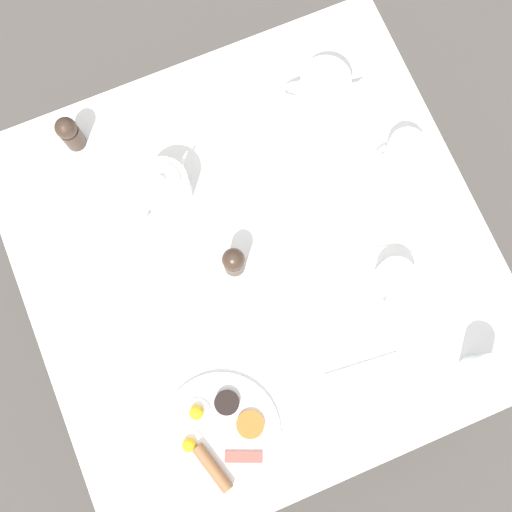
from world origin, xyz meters
name	(u,v)px	position (x,y,z in m)	size (l,w,h in m)	color
ground_plane	(256,299)	(0.00, 0.00, 0.00)	(8.00, 8.00, 0.00)	#4C4742
table	(256,263)	(0.00, 0.00, 0.67)	(1.05, 1.04, 0.74)	white
breakfast_plate	(219,435)	(-0.22, -0.33, 0.75)	(0.26, 0.26, 0.04)	white
teapot_near	(164,188)	(-0.13, 0.22, 0.79)	(0.18, 0.13, 0.12)	white
teapot_far	(323,88)	(0.30, 0.30, 0.79)	(0.20, 0.12, 0.12)	white
teacup_with_saucer_left	(404,151)	(0.41, 0.10, 0.77)	(0.16, 0.16, 0.06)	white
teacup_with_saucer_right	(393,279)	(0.26, -0.17, 0.77)	(0.16, 0.16, 0.06)	white
water_glass_tall	(482,371)	(0.34, -0.42, 0.80)	(0.07, 0.07, 0.11)	white
pepper_grinder	(70,133)	(-0.29, 0.42, 0.80)	(0.05, 0.05, 0.11)	#38281E
salt_grinder	(233,261)	(-0.05, 0.00, 0.80)	(0.05, 0.05, 0.11)	#38281E
napkin_folded	(367,385)	(0.11, -0.36, 0.75)	(0.18, 0.11, 0.01)	white
fork_by_plate	(300,305)	(0.05, -0.14, 0.74)	(0.13, 0.14, 0.00)	silver
knife_by_plate	(113,326)	(-0.36, -0.02, 0.74)	(0.10, 0.20, 0.00)	silver
spoon_for_tea	(31,173)	(-0.41, 0.39, 0.74)	(0.16, 0.05, 0.00)	silver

